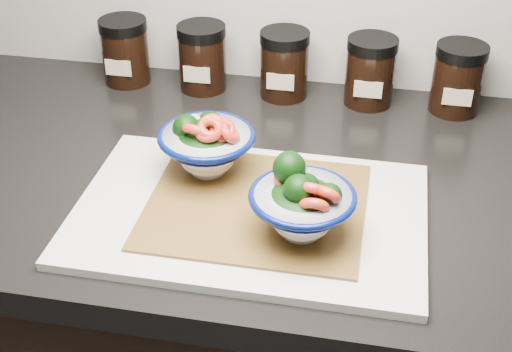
% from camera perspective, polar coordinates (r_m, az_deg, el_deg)
% --- Properties ---
extents(countertop, '(3.50, 0.60, 0.04)m').
position_cam_1_polar(countertop, '(1.02, 2.08, -0.75)').
color(countertop, black).
rests_on(countertop, cabinet).
extents(cutting_board, '(0.45, 0.30, 0.01)m').
position_cam_1_polar(cutting_board, '(0.92, -0.52, -3.03)').
color(cutting_board, silver).
rests_on(cutting_board, countertop).
extents(bamboo_mat, '(0.28, 0.24, 0.00)m').
position_cam_1_polar(bamboo_mat, '(0.92, 0.00, -2.37)').
color(bamboo_mat, olive).
rests_on(bamboo_mat, cutting_board).
extents(bowl_left, '(0.13, 0.13, 0.10)m').
position_cam_1_polar(bowl_left, '(0.97, -3.98, 2.50)').
color(bowl_left, white).
rests_on(bowl_left, bamboo_mat).
extents(bowl_right, '(0.13, 0.13, 0.10)m').
position_cam_1_polar(bowl_right, '(0.85, 3.73, -2.32)').
color(bowl_right, white).
rests_on(bowl_right, bamboo_mat).
extents(spice_jar_a, '(0.08, 0.08, 0.11)m').
position_cam_1_polar(spice_jar_a, '(1.26, -10.42, 9.82)').
color(spice_jar_a, black).
rests_on(spice_jar_a, countertop).
extents(spice_jar_b, '(0.08, 0.08, 0.11)m').
position_cam_1_polar(spice_jar_b, '(1.22, -4.32, 9.45)').
color(spice_jar_b, black).
rests_on(spice_jar_b, countertop).
extents(spice_jar_c, '(0.08, 0.08, 0.11)m').
position_cam_1_polar(spice_jar_c, '(1.19, 2.28, 8.94)').
color(spice_jar_c, black).
rests_on(spice_jar_c, countertop).
extents(spice_jar_d, '(0.08, 0.08, 0.11)m').
position_cam_1_polar(spice_jar_d, '(1.18, 9.13, 8.28)').
color(spice_jar_d, black).
rests_on(spice_jar_d, countertop).
extents(spice_jar_e, '(0.08, 0.08, 0.11)m').
position_cam_1_polar(spice_jar_e, '(1.19, 15.84, 7.52)').
color(spice_jar_e, black).
rests_on(spice_jar_e, countertop).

